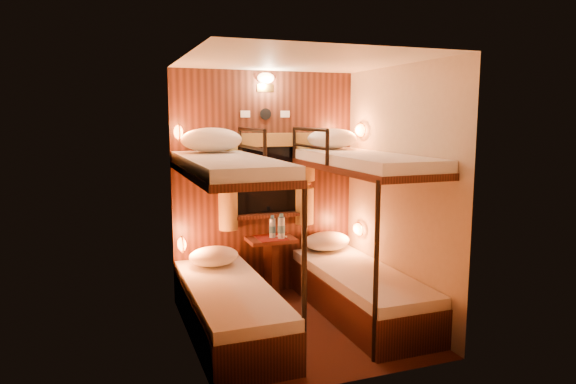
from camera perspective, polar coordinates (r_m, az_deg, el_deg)
name	(u,v)px	position (r m, az deg, el deg)	size (l,w,h in m)	color
floor	(300,327)	(4.90, 1.37, -14.73)	(2.10, 2.10, 0.00)	#33170D
ceiling	(301,60)	(4.53, 1.48, 14.41)	(2.10, 2.10, 0.00)	silver
wall_back	(265,184)	(5.54, -2.58, 0.87)	(2.40, 2.40, 0.00)	#C6B293
wall_front	(356,221)	(3.63, 7.56, -3.21)	(2.40, 2.40, 0.00)	#C6B293
wall_left	(188,205)	(4.30, -11.05, -1.46)	(2.40, 2.40, 0.00)	#C6B293
wall_right	(398,193)	(5.02, 12.10, -0.10)	(2.40, 2.40, 0.00)	#C6B293
back_panel	(265,184)	(5.53, -2.53, 0.85)	(2.00, 0.03, 2.40)	black
bunk_left	(229,274)	(4.59, -6.57, -9.00)	(0.72, 1.90, 1.82)	black
bunk_right	(360,260)	(5.03, 8.03, -7.44)	(0.72, 1.90, 1.82)	black
window	(266,186)	(5.50, -2.43, 0.62)	(1.00, 0.12, 0.79)	black
curtains	(267,179)	(5.46, -2.33, 1.43)	(1.10, 0.22, 1.00)	olive
back_fixtures	(266,85)	(5.46, -2.49, 11.76)	(0.54, 0.09, 0.48)	black
reading_lamps	(275,185)	(5.21, -1.41, 0.84)	(2.00, 0.20, 1.25)	orange
table	(271,259)	(5.52, -1.89, -7.49)	(0.50, 0.34, 0.66)	#571D13
bottle_left	(272,228)	(5.44, -1.75, -4.04)	(0.07, 0.07, 0.24)	#99BFE5
bottle_right	(281,228)	(5.40, -0.75, -4.00)	(0.08, 0.08, 0.27)	#99BFE5
sachet_a	(283,237)	(5.50, -0.55, -4.98)	(0.08, 0.06, 0.01)	silver
sachet_b	(280,236)	(5.52, -0.94, -4.93)	(0.08, 0.06, 0.01)	silver
pillow_lower_left	(214,256)	(5.17, -8.24, -7.07)	(0.49, 0.35, 0.19)	white
pillow_lower_right	(327,241)	(5.71, 4.35, -5.46)	(0.53, 0.38, 0.21)	white
pillow_upper_left	(212,140)	(4.98, -8.49, 5.76)	(0.59, 0.42, 0.23)	white
pillow_upper_right	(332,139)	(5.45, 4.94, 5.93)	(0.54, 0.39, 0.21)	white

